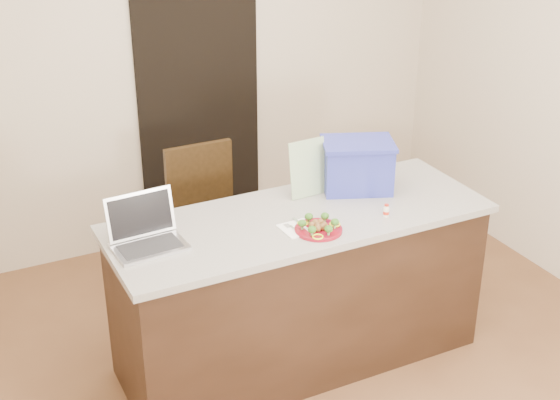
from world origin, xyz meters
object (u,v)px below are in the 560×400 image
island (299,289)px  blue_box (357,165)px  napkin (298,228)px  yogurt_bottle (386,211)px  laptop (145,231)px  chair (207,213)px  plate (318,229)px

island → blue_box: blue_box is taller
napkin → yogurt_bottle: (0.49, -0.08, 0.03)m
laptop → chair: laptop is taller
napkin → chair: size_ratio=0.17×
napkin → chair: chair is taller
island → napkin: size_ratio=12.28×
chair → island: bearing=-78.5°
napkin → laptop: (-0.74, 0.20, 0.06)m
plate → blue_box: bearing=38.8°
laptop → blue_box: 1.28m
island → blue_box: (0.45, 0.16, 0.60)m
plate → chair: bearing=99.6°
blue_box → chair: 1.10m
plate → yogurt_bottle: 0.40m
yogurt_bottle → blue_box: bearing=83.5°
plate → laptop: size_ratio=0.68×
island → plate: bearing=-89.9°
napkin → chair: 1.11m
napkin → chair: (-0.10, 1.04, -0.36)m
blue_box → island: bearing=-138.5°
island → laptop: 0.98m
napkin → blue_box: bearing=28.8°
island → yogurt_bottle: (0.40, -0.21, 0.49)m
plate → napkin: (-0.08, 0.07, -0.01)m
island → plate: (0.00, -0.20, 0.47)m
laptop → blue_box: size_ratio=0.76×
island → plate: size_ratio=8.39×
blue_box → yogurt_bottle: bearing=-74.4°
laptop → napkin: bearing=-18.6°
island → yogurt_bottle: yogurt_bottle is taller
laptop → island: bearing=-8.1°
yogurt_bottle → blue_box: blue_box is taller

